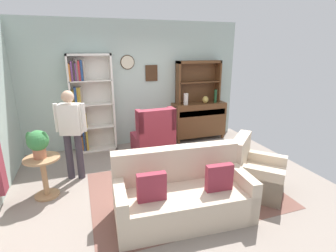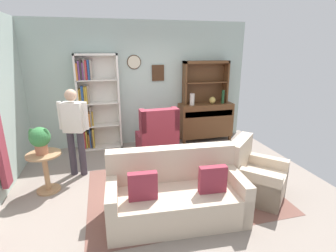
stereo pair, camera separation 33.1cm
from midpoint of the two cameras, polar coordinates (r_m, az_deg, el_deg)
The scene contains 17 objects.
ground_plane at distance 4.52m, azimuth 1.54°, elevation -12.57°, with size 5.40×4.60×0.02m, color gray.
wall_back at distance 6.06m, azimuth -3.98°, elevation 9.27°, with size 5.00×0.09×2.80m.
area_rug at distance 4.32m, azimuth 5.30°, elevation -13.95°, with size 2.94×2.12×0.01m, color brown.
bookshelf at distance 5.83m, azimuth -14.43°, elevation 4.84°, with size 0.90×0.30×2.10m.
sideboard at distance 6.43m, azimuth 9.75°, elevation 1.36°, with size 1.30×0.45×0.92m.
sideboard_hutch at distance 6.33m, azimuth 9.82°, elevation 10.82°, with size 1.10×0.26×1.00m.
vase_tall at distance 6.08m, azimuth 6.93°, elevation 5.89°, with size 0.11×0.11×0.27m, color beige.
vase_round at distance 6.31m, azimuth 11.30°, elevation 5.62°, with size 0.15×0.15×0.17m, color tan.
bottle_wine at distance 6.39m, azimuth 13.55°, elevation 6.31°, with size 0.07×0.07×0.32m, color #194223.
couch_floral at distance 3.60m, azimuth 4.38°, elevation -15.11°, with size 1.85×0.97×0.90m.
armchair_floral at distance 4.33m, azimuth 20.73°, elevation -10.68°, with size 1.08×1.08×0.88m.
wingback_chair at distance 5.45m, azimuth -0.64°, elevation -2.64°, with size 0.81×0.83×1.05m.
plant_stand at distance 4.47m, azimuth -23.61°, elevation -8.58°, with size 0.52×0.52×0.65m.
potted_plant_large at distance 4.29m, azimuth -24.59°, elevation -2.58°, with size 0.31×0.31×0.43m.
person_reading at distance 4.67m, azimuth -18.21°, elevation -0.18°, with size 0.52×0.29×1.56m.
coffee_table at distance 4.36m, azimuth -0.27°, elevation -8.31°, with size 0.80×0.50×0.42m.
book_stack at distance 4.22m, azimuth -1.79°, elevation -7.62°, with size 0.21×0.15×0.08m.
Camera 2 is at (-0.94, -3.82, 2.23)m, focal length 27.49 mm.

